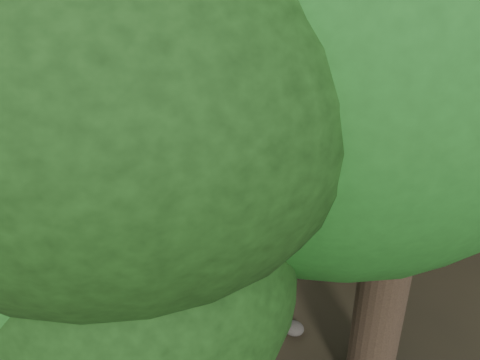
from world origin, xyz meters
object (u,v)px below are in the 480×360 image
Objects in this scene: duffel_right_khaki at (163,316)px; backpack_left_d at (117,286)px; sun_lounger at (432,157)px; backpack_left_c at (65,327)px; backpack_left_b at (37,345)px; backpack_right_c at (119,354)px; duffel_right_black at (183,293)px; lone_suitcase_on_sand at (333,144)px; backpack_right_d at (136,338)px; suitcase_on_boardwalk at (92,310)px; kayak at (263,116)px.

backpack_left_d is at bearing 142.94° from duffel_right_khaki.
duffel_right_khaki is at bearing 18.26° from backpack_left_d.
backpack_left_d reaches higher than sun_lounger.
duffel_right_khaki is 11.52m from sun_lounger.
backpack_left_c is 1.80m from duffel_right_khaki.
backpack_left_b is 0.92× the size of backpack_right_c.
backpack_left_d is 1.38m from duffel_right_khaki.
duffel_right_khaki is at bearing -66.16° from duffel_right_black.
lone_suitcase_on_sand is (0.98, 12.17, -0.08)m from backpack_left_b.
lone_suitcase_on_sand reaches higher than duffel_right_black.
sun_lounger is (4.22, 12.42, -0.19)m from backpack_left_c.
backpack_left_b is 0.39× the size of sun_lounger.
backpack_left_c reaches higher than duffel_right_black.
duffel_right_khaki is 10.34m from lone_suitcase_on_sand.
backpack_left_d is 10.22m from lone_suitcase_on_sand.
backpack_right_d reaches higher than sun_lounger.
lone_suitcase_on_sand is at bearing -143.06° from sun_lounger.
backpack_left_d is 2.04m from backpack_right_c.
suitcase_on_boardwalk reaches higher than backpack_right_d.
duffel_right_black is 0.22× the size of kayak.
backpack_left_c is at bearing 96.19° from backpack_left_b.
lone_suitcase_on_sand is at bearing 61.68° from duffel_right_khaki.
backpack_left_b reaches higher than duffel_right_khaki.
backpack_left_c is 1.36× the size of backpack_right_d.
suitcase_on_boardwalk is (-1.18, 0.08, 0.07)m from backpack_right_d.
kayak is at bearing 172.33° from lone_suitcase_on_sand.
duffel_right_khaki is (1.24, 1.30, -0.17)m from backpack_left_c.
backpack_left_c reaches higher than lone_suitcase_on_sand.
backpack_left_d is 0.92× the size of backpack_right_d.
backpack_left_b is at bearing -64.08° from backpack_left_d.
sun_lounger is at bearing 69.40° from suitcase_on_boardwalk.
backpack_right_c is (1.42, 0.57, 0.03)m from backpack_left_b.
backpack_left_c is 1.36m from backpack_right_d.
sun_lounger is at bearing 93.39° from backpack_left_d.
backpack_right_c reaches higher than duffel_right_black.
sun_lounger is (4.15, 11.82, -0.16)m from suitcase_on_boardwalk.
kayak is (-4.02, 2.02, -0.17)m from lone_suitcase_on_sand.
duffel_right_khaki is 0.72m from duffel_right_black.
duffel_right_black reaches higher than duffel_right_khaki.
kayak is at bearing 96.67° from backpack_right_d.
backpack_right_d is 1.48m from duffel_right_black.
backpack_left_b is 1.15× the size of duffel_right_khaki.
backpack_left_c is 0.43× the size of sun_lounger.
kayak is (-3.21, 13.04, -0.26)m from suitcase_on_boardwalk.
sun_lounger is (7.36, -1.23, 0.09)m from kayak.
lone_suitcase_on_sand is at bearing 113.57° from duffel_right_black.
sun_lounger is (2.89, 12.39, -0.19)m from backpack_right_c.
backpack_right_c is at bearing -65.01° from duffel_right_black.
kayak is at bearing 133.44° from backpack_right_c.
suitcase_on_boardwalk reaches higher than duffel_right_black.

